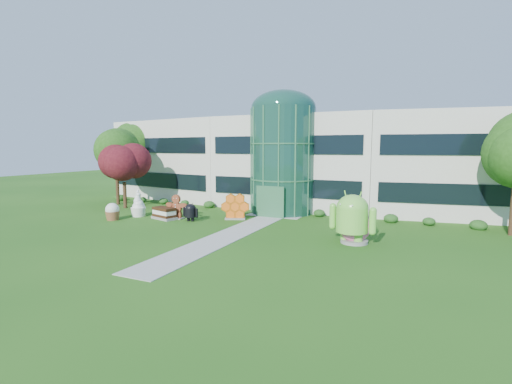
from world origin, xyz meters
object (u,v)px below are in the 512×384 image
at_px(android_black, 190,211).
at_px(gingerbread, 176,207).
at_px(android_green, 352,215).
at_px(donut, 355,226).

height_order(android_black, gingerbread, gingerbread).
xyz_separation_m(android_black, gingerbread, (-1.74, 0.40, 0.20)).
relative_size(android_green, donut, 1.65).
bearing_deg(android_green, donut, 51.16).
xyz_separation_m(android_green, donut, (0.16, 0.13, -0.73)).
bearing_deg(gingerbread, android_green, -11.25).
relative_size(android_black, donut, 0.76).
bearing_deg(gingerbread, android_black, -16.82).
distance_m(android_black, donut, 13.88).
distance_m(donut, gingerbread, 15.65).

